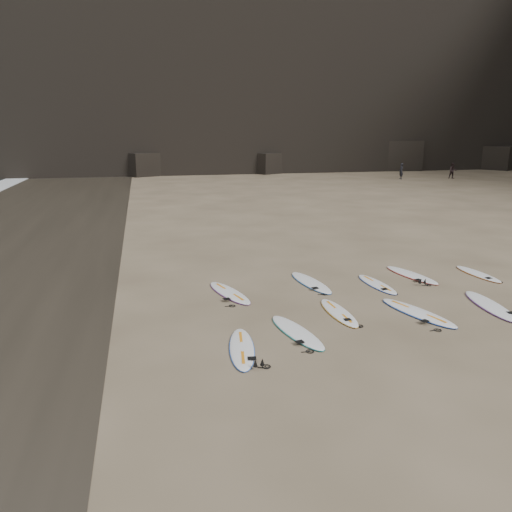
{
  "coord_description": "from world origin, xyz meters",
  "views": [
    {
      "loc": [
        -6.03,
        -11.83,
        5.04
      ],
      "look_at": [
        -2.95,
        1.64,
        1.5
      ],
      "focal_mm": 35.0,
      "sensor_mm": 36.0,
      "label": 1
    }
  ],
  "objects": [
    {
      "name": "ground",
      "position": [
        0.0,
        0.0,
        0.0
      ],
      "size": [
        240.0,
        240.0,
        0.0
      ],
      "primitive_type": "plane",
      "color": "#897559",
      "rests_on": "ground"
    },
    {
      "name": "surfboard_4",
      "position": [
        3.67,
        -0.0,
        0.05
      ],
      "size": [
        1.02,
        2.72,
        0.1
      ],
      "primitive_type": "ellipsoid",
      "rotation": [
        0.0,
        0.0,
        -0.15
      ],
      "color": "white",
      "rests_on": "ground"
    },
    {
      "name": "surfboard_6",
      "position": [
        -0.69,
        3.31,
        0.05
      ],
      "size": [
        1.0,
        2.67,
        0.09
      ],
      "primitive_type": "ellipsoid",
      "rotation": [
        0.0,
        0.0,
        0.15
      ],
      "color": "white",
      "rests_on": "ground"
    },
    {
      "name": "person_b",
      "position": [
        25.4,
        34.37,
        0.81
      ],
      "size": [
        0.93,
        0.81,
        1.61
      ],
      "primitive_type": "imported",
      "rotation": [
        0.0,
        0.0,
        5.98
      ],
      "color": "black",
      "rests_on": "ground"
    },
    {
      "name": "surfboard_8",
      "position": [
        3.06,
        3.36,
        0.05
      ],
      "size": [
        1.12,
        2.58,
        0.09
      ],
      "primitive_type": "ellipsoid",
      "rotation": [
        0.0,
        0.0,
        0.21
      ],
      "color": "white",
      "rests_on": "ground"
    },
    {
      "name": "person_a",
      "position": [
        19.9,
        35.0,
        0.81
      ],
      "size": [
        0.41,
        0.6,
        1.62
      ],
      "primitive_type": "imported",
      "rotation": [
        0.0,
        0.0,
        4.67
      ],
      "color": "black",
      "rests_on": "ground"
    },
    {
      "name": "surfboard_2",
      "position": [
        -0.84,
        0.47,
        0.04
      ],
      "size": [
        0.59,
        2.31,
        0.08
      ],
      "primitive_type": "ellipsoid",
      "rotation": [
        0.0,
        0.0,
        0.02
      ],
      "color": "white",
      "rests_on": "ground"
    },
    {
      "name": "surfboard_5",
      "position": [
        -3.53,
        2.86,
        0.05
      ],
      "size": [
        1.3,
        2.6,
        0.09
      ],
      "primitive_type": "ellipsoid",
      "rotation": [
        0.0,
        0.0,
        0.29
      ],
      "color": "white",
      "rests_on": "ground"
    },
    {
      "name": "surfboard_1",
      "position": [
        -2.4,
        -0.6,
        0.04
      ],
      "size": [
        1.09,
        2.53,
        0.09
      ],
      "primitive_type": "ellipsoid",
      "rotation": [
        0.0,
        0.0,
        0.21
      ],
      "color": "white",
      "rests_on": "ground"
    },
    {
      "name": "surfboard_9",
      "position": [
        5.44,
        2.96,
        0.04
      ],
      "size": [
        0.67,
        2.24,
        0.08
      ],
      "primitive_type": "ellipsoid",
      "rotation": [
        0.0,
        0.0,
        0.06
      ],
      "color": "white",
      "rests_on": "ground"
    },
    {
      "name": "surfboard_7",
      "position": [
        1.39,
        2.65,
        0.04
      ],
      "size": [
        0.71,
        2.31,
        0.08
      ],
      "primitive_type": "ellipsoid",
      "rotation": [
        0.0,
        0.0,
        0.07
      ],
      "color": "white",
      "rests_on": "ground"
    },
    {
      "name": "surfboard_3",
      "position": [
        1.31,
        -0.04,
        0.05
      ],
      "size": [
        1.38,
        2.74,
        0.1
      ],
      "primitive_type": "ellipsoid",
      "rotation": [
        0.0,
        0.0,
        0.29
      ],
      "color": "white",
      "rests_on": "ground"
    },
    {
      "name": "surfboard_0",
      "position": [
        -3.95,
        -1.23,
        0.04
      ],
      "size": [
        0.91,
        2.42,
        0.08
      ],
      "primitive_type": "ellipsoid",
      "rotation": [
        0.0,
        0.0,
        -0.15
      ],
      "color": "white",
      "rests_on": "ground"
    }
  ]
}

